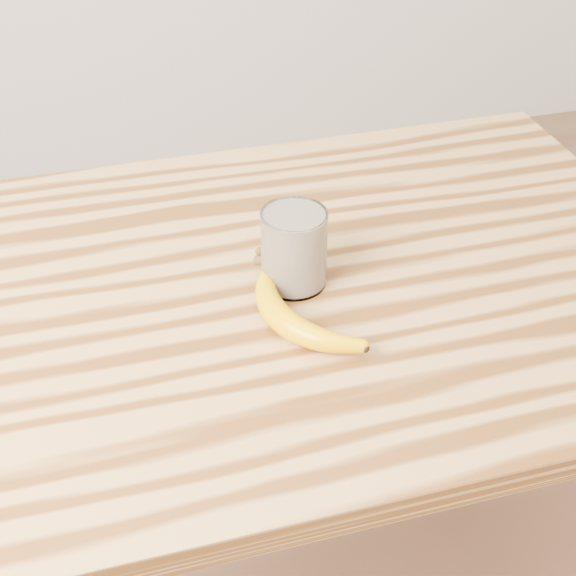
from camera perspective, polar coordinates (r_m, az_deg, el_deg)
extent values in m
cube|color=#AE7F44|center=(1.16, -0.41, -0.22)|extent=(1.20, 0.80, 0.04)
cylinder|color=brown|center=(1.85, 13.14, -2.12)|extent=(0.06, 0.06, 0.86)
cylinder|color=white|center=(1.11, 0.43, 2.81)|extent=(0.09, 0.09, 0.11)
torus|color=white|center=(1.07, 0.44, 5.27)|extent=(0.09, 0.09, 0.00)
cylinder|color=silver|center=(1.11, 0.43, 2.79)|extent=(0.08, 0.08, 0.11)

